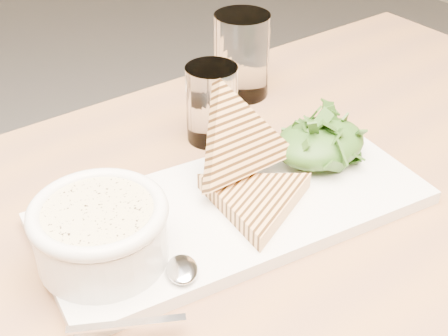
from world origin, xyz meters
TOP-DOWN VIEW (x-y plane):
  - table_top at (0.01, 0.00)m, footprint 1.16×0.78m
  - table_leg_br at (0.54, 0.34)m, footprint 0.06×0.06m
  - platter at (-0.02, 0.07)m, footprint 0.44×0.24m
  - soup_bowl at (-0.17, 0.08)m, footprint 0.12×0.12m
  - soup at (-0.17, 0.08)m, footprint 0.11×0.11m
  - bowl_rim at (-0.17, 0.08)m, footprint 0.13×0.13m
  - sandwich_flat at (-0.00, 0.05)m, footprint 0.19×0.19m
  - sandwich_lean at (0.01, 0.10)m, footprint 0.15×0.15m
  - salad_base at (0.12, 0.08)m, footprint 0.12×0.09m
  - arugula_pile at (0.12, 0.08)m, footprint 0.11×0.10m
  - spoon_bowl at (-0.12, 0.01)m, footprint 0.05×0.05m
  - spoon_handle at (-0.20, -0.01)m, footprint 0.09×0.05m
  - glass_near at (0.05, 0.22)m, footprint 0.07×0.07m
  - glass_far at (0.16, 0.29)m, footprint 0.08×0.08m

SIDE VIEW (x-z plane):
  - table_leg_br at x=0.54m, z-range 0.00..0.68m
  - table_top at x=0.01m, z-range 0.68..0.72m
  - platter at x=-0.02m, z-range 0.72..0.74m
  - spoon_handle at x=-0.20m, z-range 0.74..0.74m
  - spoon_bowl at x=-0.12m, z-range 0.74..0.75m
  - sandwich_flat at x=0.00m, z-range 0.74..0.76m
  - salad_base at x=0.12m, z-range 0.74..0.78m
  - soup_bowl at x=-0.17m, z-range 0.74..0.79m
  - arugula_pile at x=0.12m, z-range 0.74..0.79m
  - glass_near at x=0.05m, z-range 0.72..0.82m
  - glass_far at x=0.16m, z-range 0.72..0.84m
  - sandwich_lean at x=0.01m, z-range 0.70..0.87m
  - soup at x=-0.17m, z-range 0.79..0.80m
  - bowl_rim at x=-0.17m, z-range 0.79..0.80m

